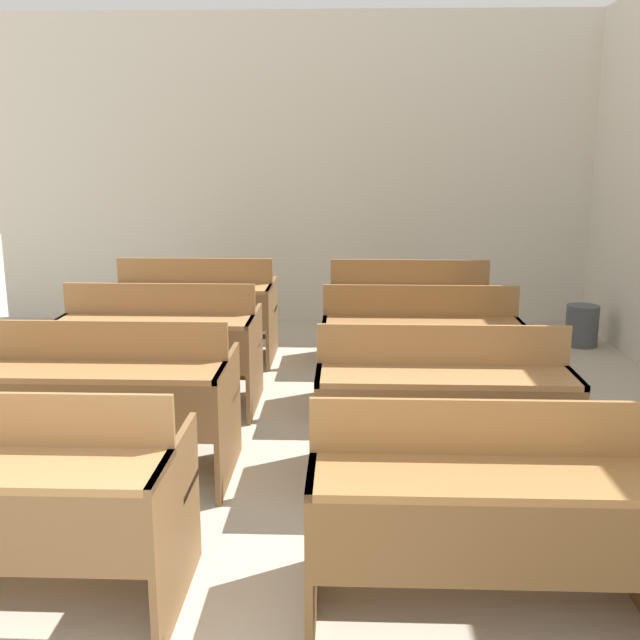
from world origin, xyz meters
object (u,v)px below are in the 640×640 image
(bench_third_left, at_px, (161,344))
(bench_back_right, at_px, (409,309))
(bench_back_left, at_px, (196,307))
(bench_second_right, at_px, (441,403))
(bench_second_left, at_px, (108,397))
(bench_third_right, at_px, (420,346))
(bench_front_left, at_px, (6,498))
(bench_front_right, at_px, (486,509))
(wastepaper_bin, at_px, (582,326))

(bench_third_left, xyz_separation_m, bench_back_right, (1.81, 1.21, 0.00))
(bench_third_left, height_order, bench_back_left, same)
(bench_second_right, height_order, bench_third_left, same)
(bench_second_left, xyz_separation_m, bench_third_right, (1.79, 1.16, 0.00))
(bench_front_left, bearing_deg, bench_third_right, 52.71)
(bench_second_left, bearing_deg, bench_front_right, -33.94)
(bench_second_right, bearing_deg, bench_back_left, 126.79)
(bench_second_left, bearing_deg, wastepaper_bin, 40.93)
(bench_second_left, bearing_deg, bench_back_right, 52.52)
(bench_front_left, height_order, bench_back_right, same)
(wastepaper_bin, bearing_deg, bench_front_left, -129.51)
(bench_front_right, height_order, wastepaper_bin, bench_front_right)
(bench_front_right, distance_m, bench_second_right, 1.20)
(bench_second_right, relative_size, bench_third_right, 1.00)
(bench_third_right, height_order, bench_back_right, same)
(bench_front_left, relative_size, bench_back_right, 1.00)
(bench_second_right, bearing_deg, bench_third_right, 90.36)
(bench_second_left, bearing_deg, bench_back_left, 90.03)
(bench_back_right, bearing_deg, bench_third_right, -91.05)
(bench_second_right, relative_size, bench_back_right, 1.00)
(bench_third_right, xyz_separation_m, bench_back_right, (0.02, 1.21, 0.00))
(bench_front_right, relative_size, bench_back_right, 1.00)
(wastepaper_bin, bearing_deg, bench_back_right, -158.84)
(bench_third_right, bearing_deg, wastepaper_bin, 47.85)
(bench_third_left, bearing_deg, bench_second_right, -33.30)
(bench_second_left, xyz_separation_m, bench_second_right, (1.80, -0.02, 0.00))
(bench_third_right, distance_m, wastepaper_bin, 2.51)
(bench_second_right, height_order, bench_back_right, same)
(bench_second_left, height_order, bench_back_left, same)
(bench_second_right, distance_m, bench_third_left, 2.15)
(bench_third_right, xyz_separation_m, bench_back_left, (-1.79, 1.23, 0.00))
(bench_second_left, relative_size, bench_back_left, 1.00)
(bench_third_left, xyz_separation_m, wastepaper_bin, (3.46, 1.85, -0.27))
(bench_back_left, distance_m, wastepaper_bin, 3.53)
(bench_front_right, height_order, bench_second_right, same)
(bench_third_right, bearing_deg, bench_second_left, -147.18)
(bench_third_left, distance_m, bench_back_right, 2.18)
(bench_second_right, relative_size, bench_third_left, 1.00)
(bench_second_right, distance_m, bench_back_right, 2.39)
(bench_second_left, height_order, bench_third_right, same)
(bench_third_left, distance_m, bench_third_right, 1.79)
(bench_front_right, bearing_deg, bench_second_left, 146.06)
(bench_back_left, relative_size, wastepaper_bin, 3.48)
(bench_front_left, height_order, bench_front_right, same)
(bench_front_left, bearing_deg, bench_second_left, 89.51)
(bench_second_left, height_order, bench_third_left, same)
(bench_front_left, distance_m, bench_back_left, 3.59)
(bench_front_right, xyz_separation_m, bench_third_right, (-0.03, 2.38, 0.00))
(bench_second_right, height_order, wastepaper_bin, bench_second_right)
(wastepaper_bin, bearing_deg, bench_third_left, -151.91)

